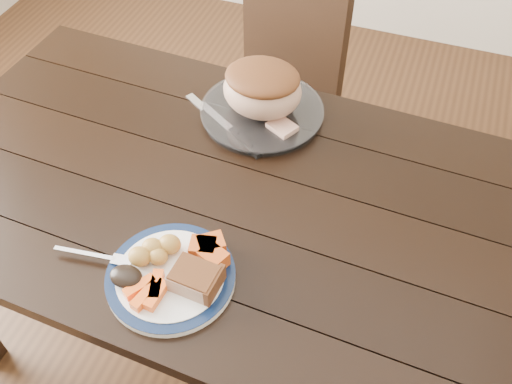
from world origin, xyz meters
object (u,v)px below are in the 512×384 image
(serving_platter, at_px, (262,113))
(fork, at_px, (99,256))
(roast_joint, at_px, (262,90))
(pork_slice, at_px, (195,279))
(carving_knife, at_px, (236,135))
(dinner_plate, at_px, (171,277))
(chair_far, at_px, (273,79))
(dining_table, at_px, (229,216))

(serving_platter, relative_size, fork, 1.83)
(fork, distance_m, roast_joint, 0.60)
(pork_slice, distance_m, carving_knife, 0.47)
(dinner_plate, relative_size, roast_joint, 1.30)
(chair_far, height_order, roast_joint, chair_far)
(chair_far, distance_m, pork_slice, 1.06)
(carving_knife, bearing_deg, chair_far, 129.76)
(chair_far, xyz_separation_m, dinner_plate, (0.11, -1.00, 0.23))
(serving_platter, bearing_deg, fork, -106.25)
(serving_platter, distance_m, roast_joint, 0.08)
(chair_far, relative_size, dinner_plate, 3.40)
(chair_far, bearing_deg, roast_joint, 123.28)
(chair_far, bearing_deg, serving_platter, 123.28)
(pork_slice, xyz_separation_m, fork, (-0.22, -0.01, -0.02))
(chair_far, xyz_separation_m, serving_platter, (0.11, -0.44, 0.23))
(dinner_plate, bearing_deg, chair_far, 96.27)
(fork, bearing_deg, dinner_plate, -3.45)
(dinner_plate, relative_size, pork_slice, 2.91)
(serving_platter, distance_m, fork, 0.60)
(serving_platter, height_order, pork_slice, pork_slice)
(dining_table, relative_size, serving_platter, 5.02)
(carving_knife, bearing_deg, dinner_plate, -54.62)
(dinner_plate, distance_m, serving_platter, 0.56)
(dining_table, relative_size, roast_joint, 7.80)
(pork_slice, bearing_deg, dining_table, 98.45)
(chair_far, distance_m, fork, 1.05)
(dining_table, distance_m, carving_knife, 0.22)
(fork, height_order, roast_joint, roast_joint)
(dining_table, distance_m, fork, 0.36)
(serving_platter, bearing_deg, dining_table, -86.97)
(dining_table, distance_m, chair_far, 0.76)
(serving_platter, relative_size, carving_knife, 1.15)
(dinner_plate, bearing_deg, dining_table, 85.82)
(dinner_plate, relative_size, serving_platter, 0.84)
(pork_slice, relative_size, roast_joint, 0.45)
(roast_joint, bearing_deg, serving_platter, 0.00)
(fork, xyz_separation_m, roast_joint, (0.17, 0.57, 0.07))
(fork, bearing_deg, chair_far, 79.42)
(serving_platter, relative_size, roast_joint, 1.55)
(dinner_plate, xyz_separation_m, roast_joint, (0.00, 0.56, 0.08))
(chair_far, relative_size, carving_knife, 3.28)
(chair_far, height_order, dinner_plate, chair_far)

